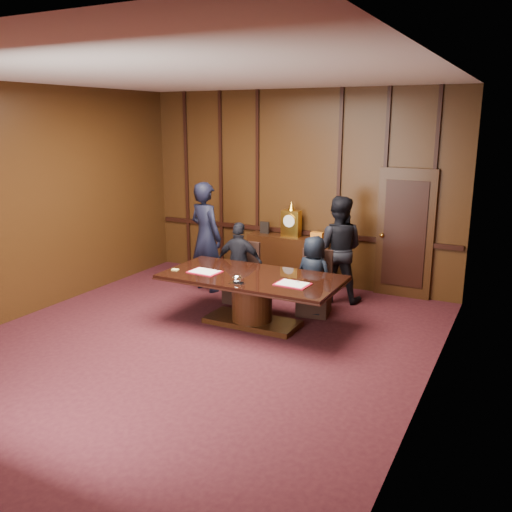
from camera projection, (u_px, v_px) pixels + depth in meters
The scene contains 13 objects.
room at pixel (199, 220), 6.95m from camera, with size 7.00×7.04×3.50m.
sideboard at pixel (291, 258), 9.98m from camera, with size 1.60×0.45×1.54m.
conference_table at pixel (252, 292), 7.96m from camera, with size 2.62×1.32×0.76m.
folder_left at pixel (205, 272), 8.07m from camera, with size 0.48×0.36×0.02m.
folder_right at pixel (293, 284), 7.47m from camera, with size 0.48×0.35×0.02m.
inkstand at pixel (237, 280), 7.50m from camera, with size 0.20×0.14×0.12m.
notepad at pixel (175, 270), 8.19m from camera, with size 0.10×0.07×0.01m, color #FAE87A.
chair_left at pixel (242, 284), 9.06m from camera, with size 0.49×0.49×0.99m.
chair_right at pixel (314, 295), 8.49m from camera, with size 0.55×0.55×0.99m.
signatory_left at pixel (240, 263), 8.90m from camera, with size 0.80×0.33×1.36m, color black.
signatory_right at pixel (313, 276), 8.34m from camera, with size 0.62×0.40×1.26m, color black.
witness_left at pixel (206, 237), 9.51m from camera, with size 0.71×0.46×1.93m, color black.
witness_right at pixel (338, 249), 8.97m from camera, with size 0.86×0.67×1.77m, color black.
Camera 1 is at (3.85, -5.62, 2.98)m, focal length 38.00 mm.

